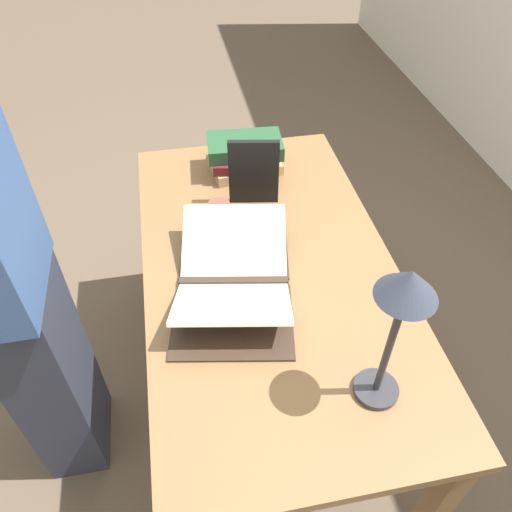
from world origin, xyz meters
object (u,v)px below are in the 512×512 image
book_stack_tall (245,155)px  reading_lamp (402,306)px  open_book (233,276)px  person_reader (6,283)px  book_standing_upright (254,173)px  coffee_mug (219,215)px

book_stack_tall → reading_lamp: (1.02, 0.15, 0.26)m
open_book → person_reader: size_ratio=0.34×
book_standing_upright → reading_lamp: bearing=21.3°
book_stack_tall → open_book: bearing=-13.2°
coffee_mug → person_reader: (0.27, -0.61, 0.08)m
book_stack_tall → coffee_mug: size_ratio=3.03×
person_reader → open_book: bearing=-90.6°
coffee_mug → person_reader: person_reader is taller
open_book → book_standing_upright: 0.42m
book_stack_tall → coffee_mug: book_stack_tall is taller
open_book → book_stack_tall: size_ratio=2.12×
coffee_mug → open_book: bearing=0.9°
reading_lamp → coffee_mug: reading_lamp is taller
book_standing_upright → reading_lamp: reading_lamp is taller
book_stack_tall → book_standing_upright: bearing=-1.0°
reading_lamp → book_standing_upright: bearing=-169.1°
reading_lamp → coffee_mug: bearing=-157.2°
book_stack_tall → book_standing_upright: (0.20, -0.00, 0.06)m
book_standing_upright → coffee_mug: bearing=-41.5°
reading_lamp → person_reader: size_ratio=0.24×
open_book → book_standing_upright: size_ratio=2.49×
open_book → book_stack_tall: 0.61m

